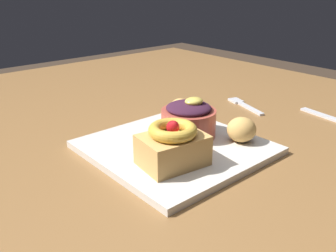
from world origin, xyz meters
TOP-DOWN VIEW (x-y plane):
  - dining_table at (0.00, 0.00)m, footprint 1.49×1.15m
  - front_plate at (0.06, -0.20)m, footprint 0.27×0.27m
  - cake_slice at (0.01, -0.25)m, footprint 0.11×0.08m
  - berry_ramekin at (0.10, -0.19)m, footprint 0.10×0.10m
  - fritter_front at (0.16, -0.27)m, footprint 0.05×0.05m
  - fritter_middle at (0.16, -0.11)m, footprint 0.04×0.04m
  - fork at (0.34, -0.13)m, footprint 0.06×0.12m

SIDE VIEW (x-z plane):
  - dining_table at x=0.00m, z-range 0.29..1.02m
  - fork at x=0.34m, z-range 0.73..0.73m
  - front_plate at x=0.06m, z-range 0.73..0.74m
  - fritter_middle at x=0.16m, z-range 0.74..0.78m
  - fritter_front at x=0.16m, z-range 0.74..0.79m
  - berry_ramekin at x=0.10m, z-range 0.74..0.81m
  - cake_slice at x=0.01m, z-range 0.74..0.81m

